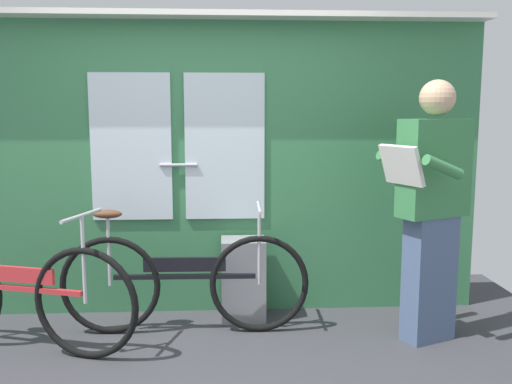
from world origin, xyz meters
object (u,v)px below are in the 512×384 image
bicycle_leaning_behind (184,281)px  passenger_reading_newspaper (432,206)px  bicycle_near_door (17,294)px  trash_bin_by_wall (243,279)px

bicycle_leaning_behind → passenger_reading_newspaper: passenger_reading_newspaper is taller
bicycle_leaning_behind → bicycle_near_door: bearing=-166.1°
bicycle_leaning_behind → trash_bin_by_wall: size_ratio=2.84×
bicycle_leaning_behind → passenger_reading_newspaper: 1.77m
bicycle_leaning_behind → trash_bin_by_wall: bearing=32.3°
bicycle_near_door → bicycle_leaning_behind: 1.08m
bicycle_near_door → trash_bin_by_wall: bearing=35.7°
bicycle_near_door → bicycle_leaning_behind: (1.06, 0.24, -0.01)m
bicycle_near_door → trash_bin_by_wall: size_ratio=2.67×
bicycle_leaning_behind → trash_bin_by_wall: (0.43, 0.26, -0.07)m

